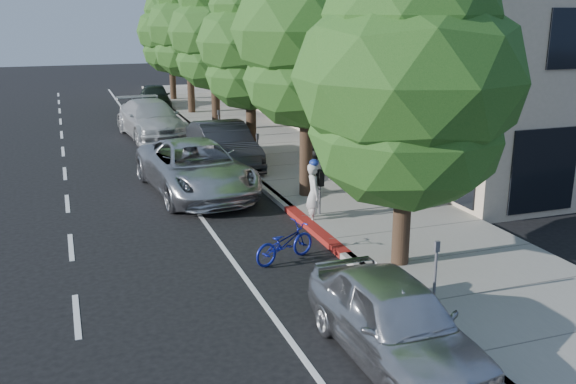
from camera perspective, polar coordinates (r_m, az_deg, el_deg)
name	(u,v)px	position (r m, az deg, el deg)	size (l,w,h in m)	color
ground	(329,244)	(16.38, 3.68, -4.67)	(120.00, 120.00, 0.00)	black
sidewalk	(302,165)	(24.29, 1.26, 2.38)	(4.60, 56.00, 0.15)	gray
curb	(244,170)	(23.59, -3.97, 1.94)	(0.30, 56.00, 0.15)	#9E998E
curb_red_segment	(315,229)	(17.22, 2.38, -3.34)	(0.32, 4.00, 0.15)	maroon
storefront_building	(363,53)	(35.79, 6.66, 12.18)	(10.00, 36.00, 7.00)	beige
street_tree_0	(409,82)	(14.04, 10.69, 9.62)	(5.04, 5.04, 7.16)	black
street_tree_1	(307,34)	(19.40, 1.69, 13.85)	(4.51, 4.51, 8.04)	black
street_tree_2	(250,44)	(25.10, -3.41, 12.98)	(4.11, 4.11, 7.17)	black
street_tree_3	(214,34)	(30.90, -6.63, 13.79)	(4.26, 4.26, 7.46)	black
street_tree_4	(188,28)	(36.76, -8.84, 14.21)	(4.57, 4.57, 7.71)	black
street_tree_5	(170,33)	(42.67, -10.41, 13.75)	(4.30, 4.30, 7.04)	black
cyclist	(314,194)	(17.70, 2.31, -0.15)	(0.63, 0.41, 1.72)	silver
bicycle	(285,243)	(15.16, -0.31, -4.55)	(0.60, 1.71, 0.90)	#17209F
silver_suv	(196,168)	(20.85, -8.20, 2.13)	(2.80, 6.08, 1.69)	silver
dark_sedan	(223,145)	(24.24, -5.79, 4.14)	(1.78, 5.11, 1.68)	black
white_pickup	(151,119)	(30.64, -12.06, 6.34)	(2.38, 5.85, 1.70)	beige
dark_suv_far	(155,96)	(39.83, -11.73, 8.31)	(1.71, 4.25, 1.45)	black
near_car_a	(395,320)	(11.09, 9.47, -11.18)	(1.74, 4.33, 1.47)	silver
pedestrian	(315,149)	(22.91, 2.38, 3.80)	(0.78, 0.61, 1.61)	black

